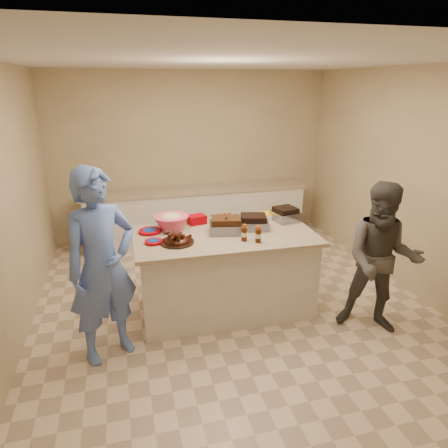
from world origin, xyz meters
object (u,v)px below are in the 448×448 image
object	(u,v)px
roasting_pan	(285,220)
bbq_bottle_b	(258,242)
island	(225,308)
mustard_bottle	(214,228)
rib_platter	(177,243)
guest_gray	(372,327)
bbq_bottle_a	(244,241)
plastic_cup	(165,229)
coleslaw_bowl	(172,229)
guest_blue	(112,352)

from	to	relation	value
roasting_pan	bbq_bottle_b	bearing A→B (deg)	-144.85
island	mustard_bottle	bearing A→B (deg)	111.04
rib_platter	guest_gray	distance (m)	2.29
rib_platter	bbq_bottle_a	bearing A→B (deg)	-9.72
guest_gray	rib_platter	bearing A→B (deg)	-166.05
bbq_bottle_b	plastic_cup	distance (m)	1.09
mustard_bottle	plastic_cup	distance (m)	0.55
guest_gray	roasting_pan	bearing A→B (deg)	153.47
roasting_pan	bbq_bottle_a	distance (m)	0.84
rib_platter	guest_gray	xyz separation A→B (m)	(1.99, -0.65, -0.93)
island	bbq_bottle_a	bearing A→B (deg)	-57.65
island	mustard_bottle	world-z (taller)	mustard_bottle
rib_platter	mustard_bottle	xyz separation A→B (m)	(0.47, 0.33, 0.00)
mustard_bottle	guest_gray	size ratio (longest dim) A/B	0.08
rib_platter	mustard_bottle	world-z (taller)	rib_platter
island	coleslaw_bowl	xyz separation A→B (m)	(-0.54, 0.31, 0.93)
roasting_pan	plastic_cup	xyz separation A→B (m)	(-1.43, 0.07, 0.00)
bbq_bottle_b	guest_blue	size ratio (longest dim) A/B	0.10
roasting_pan	mustard_bottle	xyz separation A→B (m)	(-0.89, -0.04, 0.00)
plastic_cup	guest_blue	bearing A→B (deg)	-128.99
coleslaw_bowl	guest_gray	distance (m)	2.45
mustard_bottle	rib_platter	bearing A→B (deg)	-144.75
island	bbq_bottle_b	bearing A→B (deg)	-47.97
bbq_bottle_b	bbq_bottle_a	bearing A→B (deg)	148.77
roasting_pan	guest_gray	world-z (taller)	roasting_pan
plastic_cup	guest_blue	xyz separation A→B (m)	(-0.67, -0.83, -0.93)
guest_blue	bbq_bottle_a	bearing A→B (deg)	-16.70
coleslaw_bowl	mustard_bottle	distance (m)	0.47
bbq_bottle_a	mustard_bottle	bearing A→B (deg)	115.79
island	bbq_bottle_b	xyz separation A→B (m)	(0.27, -0.31, 0.93)
roasting_pan	bbq_bottle_b	distance (m)	0.79
bbq_bottle_a	bbq_bottle_b	distance (m)	0.15
roasting_pan	mustard_bottle	size ratio (longest dim) A/B	2.12
island	roasting_pan	bearing A→B (deg)	19.00
coleslaw_bowl	bbq_bottle_a	size ratio (longest dim) A/B	2.15
island	rib_platter	size ratio (longest dim) A/B	5.59
bbq_bottle_b	mustard_bottle	distance (m)	0.63
coleslaw_bowl	roasting_pan	bearing A→B (deg)	-2.22
coleslaw_bowl	bbq_bottle_a	xyz separation A→B (m)	(0.68, -0.55, 0.00)
bbq_bottle_a	guest_blue	bearing A→B (deg)	-169.71
plastic_cup	guest_gray	size ratio (longest dim) A/B	0.06
guest_blue	bbq_bottle_b	bearing A→B (deg)	-20.31
island	bbq_bottle_a	size ratio (longest dim) A/B	10.90
bbq_bottle_a	bbq_bottle_b	bearing A→B (deg)	-31.23
guest_gray	mustard_bottle	bearing A→B (deg)	179.15
coleslaw_bowl	guest_blue	distance (m)	1.44
coleslaw_bowl	mustard_bottle	bearing A→B (deg)	-11.76
roasting_pan	mustard_bottle	world-z (taller)	mustard_bottle
coleslaw_bowl	guest_blue	world-z (taller)	coleslaw_bowl
bbq_bottle_a	plastic_cup	size ratio (longest dim) A/B	1.85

